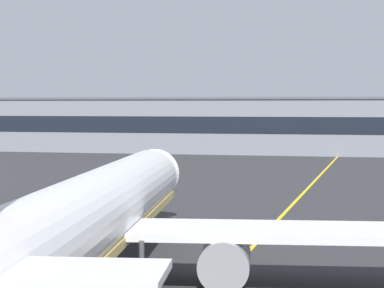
# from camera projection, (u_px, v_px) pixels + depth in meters

# --- Properties ---
(taxiway_centreline) EXTENTS (3.77, 179.97, 0.01)m
(taxiway_centreline) POSITION_uv_depth(u_px,v_px,m) (261.00, 238.00, 48.91)
(taxiway_centreline) COLOR yellow
(taxiway_centreline) RESTS_ON ground
(airliner_foreground) EXTENTS (32.36, 41.45, 11.65)m
(airliner_foreground) POSITION_uv_depth(u_px,v_px,m) (93.00, 216.00, 35.58)
(airliner_foreground) COLOR white
(airliner_foreground) RESTS_ON ground
(safety_cone_by_nose_gear) EXTENTS (0.44, 0.44, 0.55)m
(safety_cone_by_nose_gear) POSITION_uv_depth(u_px,v_px,m) (191.00, 226.00, 52.08)
(safety_cone_by_nose_gear) COLOR orange
(safety_cone_by_nose_gear) RESTS_ON ground
(terminal_building) EXTENTS (163.09, 12.40, 9.87)m
(terminal_building) POSITION_uv_depth(u_px,v_px,m) (304.00, 126.00, 132.15)
(terminal_building) COLOR gray
(terminal_building) RESTS_ON ground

